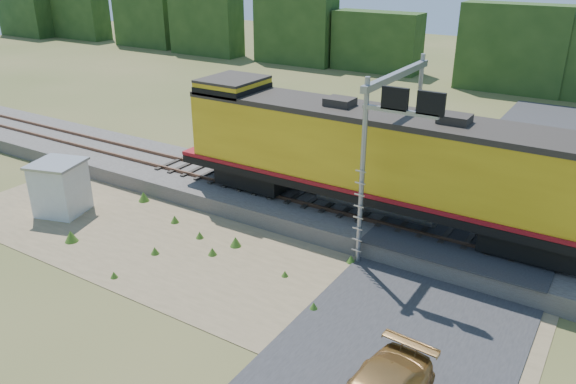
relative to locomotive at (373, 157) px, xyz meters
The scene contains 10 objects.
ground 7.46m from the locomotive, 115.00° to the right, with size 140.00×140.00×0.00m, color #475123.
ballast 4.13m from the locomotive, behind, with size 70.00×5.00×0.80m, color slate.
rails 3.79m from the locomotive, behind, with size 70.00×1.54×0.16m.
dirt_shoulder 8.06m from the locomotive, 131.10° to the right, with size 26.00×8.00×0.03m, color #8C7754.
road 7.52m from the locomotive, 51.37° to the right, with size 7.00×66.00×0.86m.
tree_line_north 32.12m from the locomotive, 95.00° to the left, with size 130.00×3.00×6.50m.
weed_clumps 9.29m from the locomotive, 136.87° to the right, with size 15.00×6.20×0.56m, color #3F6A1E, non-canonical shape.
locomotive is the anchor object (origin of this frame).
shed 14.50m from the locomotive, 155.15° to the right, with size 2.67×2.67×2.54m.
signal_gantry 2.50m from the locomotive, 29.81° to the right, with size 2.94×6.20×7.41m.
Camera 1 is at (11.62, -14.75, 11.42)m, focal length 35.00 mm.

